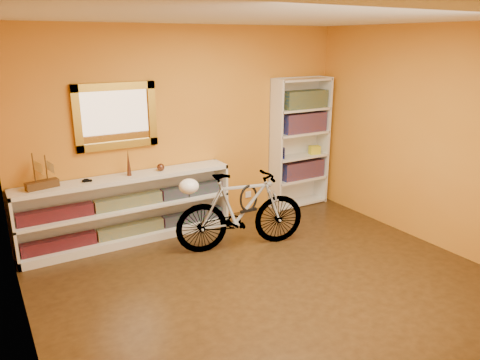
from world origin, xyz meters
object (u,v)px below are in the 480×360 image
bookcase (300,143)px  helmet (189,186)px  console_unit (129,209)px  bicycle (241,210)px

bookcase → helmet: (-2.13, -0.73, -0.12)m
console_unit → bicycle: (1.10, -0.85, 0.05)m
bicycle → console_unit: bearing=65.7°
bookcase → bicycle: (-1.53, -0.87, -0.48)m
bicycle → helmet: bicycle is taller
bookcase → bicycle: bookcase is taller
console_unit → bookcase: 2.68m
bookcase → bicycle: size_ratio=1.18×
console_unit → bicycle: 1.39m
bookcase → helmet: bearing=-161.1°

